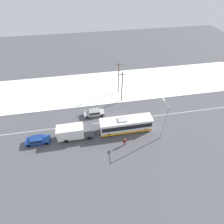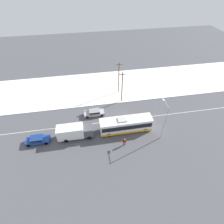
# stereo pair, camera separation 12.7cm
# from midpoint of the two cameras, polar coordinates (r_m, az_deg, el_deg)

# --- Properties ---
(ground_plane) EXTENTS (120.00, 120.00, 0.00)m
(ground_plane) POSITION_cam_midpoint_polar(r_m,az_deg,el_deg) (39.22, 3.19, -2.62)
(ground_plane) COLOR #4C4C51
(snow_lot) EXTENTS (80.00, 15.42, 0.12)m
(snow_lot) POSITION_cam_midpoint_polar(r_m,az_deg,el_deg) (49.58, -0.23, 8.54)
(snow_lot) COLOR white
(snow_lot) RESTS_ON ground_plane
(lane_marking_center) EXTENTS (60.00, 0.12, 0.00)m
(lane_marking_center) POSITION_cam_midpoint_polar(r_m,az_deg,el_deg) (39.22, 3.19, -2.62)
(lane_marking_center) COLOR silver
(lane_marking_center) RESTS_ON ground_plane
(city_bus) EXTENTS (10.66, 2.57, 3.39)m
(city_bus) POSITION_cam_midpoint_polar(r_m,az_deg,el_deg) (36.00, 4.44, -4.14)
(city_bus) COLOR white
(city_bus) RESTS_ON ground_plane
(box_truck) EXTENTS (7.03, 2.30, 3.05)m
(box_truck) POSITION_cam_midpoint_polar(r_m,az_deg,el_deg) (35.37, -12.26, -6.29)
(box_truck) COLOR silver
(box_truck) RESTS_ON ground_plane
(sedan_car) EXTENTS (4.60, 1.80, 1.43)m
(sedan_car) POSITION_cam_midpoint_polar(r_m,az_deg,el_deg) (40.00, -5.93, -0.17)
(sedan_car) COLOR #9E9EA3
(sedan_car) RESTS_ON ground_plane
(parked_car_near_truck) EXTENTS (4.55, 1.80, 1.45)m
(parked_car_near_truck) POSITION_cam_midpoint_polar(r_m,az_deg,el_deg) (37.35, -23.22, -8.37)
(parked_car_near_truck) COLOR navy
(parked_car_near_truck) RESTS_ON ground_plane
(pedestrian_at_stop) EXTENTS (0.66, 0.29, 1.83)m
(pedestrian_at_stop) POSITION_cam_midpoint_polar(r_m,az_deg,el_deg) (33.85, 4.07, -9.52)
(pedestrian_at_stop) COLOR #23232D
(pedestrian_at_stop) RESTS_ON ground_plane
(streetlamp) EXTENTS (0.36, 2.75, 8.15)m
(streetlamp) POSITION_cam_midpoint_polar(r_m,az_deg,el_deg) (33.74, 16.64, -1.90)
(streetlamp) COLOR #9EA3A8
(streetlamp) RESTS_ON ground_plane
(utility_pole_roadside) EXTENTS (1.80, 0.24, 8.13)m
(utility_pole_roadside) POSITION_cam_midpoint_polar(r_m,az_deg,el_deg) (41.75, 3.19, 8.17)
(utility_pole_roadside) COLOR brown
(utility_pole_roadside) RESTS_ON ground_plane
(utility_pole_snowlot) EXTENTS (1.80, 0.24, 8.52)m
(utility_pole_snowlot) POSITION_cam_midpoint_polar(r_m,az_deg,el_deg) (44.86, 2.08, 11.17)
(utility_pole_snowlot) COLOR brown
(utility_pole_snowlot) RESTS_ON ground_plane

